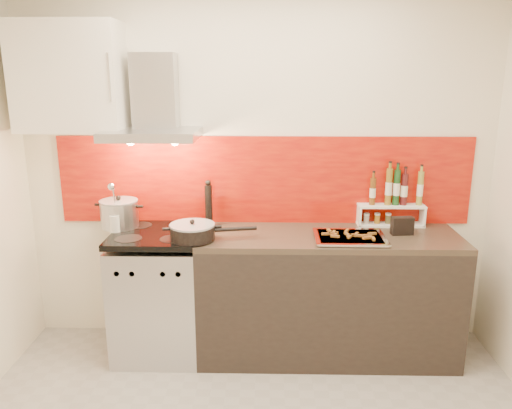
{
  "coord_description": "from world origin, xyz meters",
  "views": [
    {
      "loc": [
        0.07,
        -2.18,
        1.97
      ],
      "look_at": [
        0.0,
        0.95,
        1.15
      ],
      "focal_mm": 35.0,
      "sensor_mm": 36.0,
      "label": 1
    }
  ],
  "objects_px": {
    "counter": "(327,295)",
    "baking_tray": "(350,237)",
    "pepper_mill": "(209,204)",
    "stock_pot": "(119,213)",
    "saute_pan": "(194,231)",
    "range_stove": "(159,294)"
  },
  "relations": [
    {
      "from": "counter",
      "to": "baking_tray",
      "type": "relative_size",
      "value": 3.79
    },
    {
      "from": "pepper_mill",
      "to": "stock_pot",
      "type": "bearing_deg",
      "value": -173.18
    },
    {
      "from": "saute_pan",
      "to": "pepper_mill",
      "type": "height_order",
      "value": "pepper_mill"
    },
    {
      "from": "saute_pan",
      "to": "counter",
      "type": "bearing_deg",
      "value": 9.26
    },
    {
      "from": "counter",
      "to": "pepper_mill",
      "type": "xyz_separation_m",
      "value": [
        -0.85,
        0.19,
        0.61
      ]
    },
    {
      "from": "range_stove",
      "to": "pepper_mill",
      "type": "height_order",
      "value": "pepper_mill"
    },
    {
      "from": "counter",
      "to": "stock_pot",
      "type": "xyz_separation_m",
      "value": [
        -1.48,
        0.12,
        0.56
      ]
    },
    {
      "from": "saute_pan",
      "to": "pepper_mill",
      "type": "distance_m",
      "value": 0.36
    },
    {
      "from": "counter",
      "to": "baking_tray",
      "type": "xyz_separation_m",
      "value": [
        0.13,
        -0.1,
        0.47
      ]
    },
    {
      "from": "range_stove",
      "to": "saute_pan",
      "type": "bearing_deg",
      "value": -26.68
    },
    {
      "from": "stock_pot",
      "to": "baking_tray",
      "type": "relative_size",
      "value": 0.57
    },
    {
      "from": "pepper_mill",
      "to": "baking_tray",
      "type": "height_order",
      "value": "pepper_mill"
    },
    {
      "from": "range_stove",
      "to": "baking_tray",
      "type": "xyz_separation_m",
      "value": [
        1.33,
        -0.1,
        0.47
      ]
    },
    {
      "from": "range_stove",
      "to": "counter",
      "type": "bearing_deg",
      "value": 0.23
    },
    {
      "from": "pepper_mill",
      "to": "baking_tray",
      "type": "distance_m",
      "value": 1.03
    },
    {
      "from": "range_stove",
      "to": "pepper_mill",
      "type": "distance_m",
      "value": 0.74
    },
    {
      "from": "counter",
      "to": "saute_pan",
      "type": "relative_size",
      "value": 3.14
    },
    {
      "from": "range_stove",
      "to": "baking_tray",
      "type": "height_order",
      "value": "baking_tray"
    },
    {
      "from": "range_stove",
      "to": "baking_tray",
      "type": "bearing_deg",
      "value": -4.14
    },
    {
      "from": "baking_tray",
      "to": "saute_pan",
      "type": "bearing_deg",
      "value": -177.34
    },
    {
      "from": "range_stove",
      "to": "stock_pot",
      "type": "xyz_separation_m",
      "value": [
        -0.28,
        0.12,
        0.57
      ]
    },
    {
      "from": "range_stove",
      "to": "baking_tray",
      "type": "distance_m",
      "value": 1.41
    }
  ]
}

